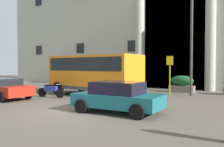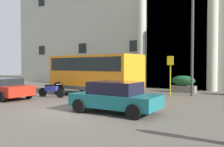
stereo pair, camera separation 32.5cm
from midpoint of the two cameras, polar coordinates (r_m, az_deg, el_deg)
ground_plane at (r=11.28m, az=-9.72°, el=-9.12°), size 80.00×64.00×0.12m
office_building_facade at (r=27.85m, az=14.82°, el=16.42°), size 39.80×9.67×18.23m
orange_minibus at (r=17.06m, az=-4.77°, el=0.46°), size 6.98×3.36×2.79m
bus_stop_sign at (r=16.80m, az=12.89°, el=0.44°), size 0.44×0.08×2.72m
hedge_planter_far_west at (r=19.68m, az=15.65°, el=-2.44°), size 1.87×0.89×1.31m
hedge_planter_west at (r=25.26m, az=-10.12°, el=-1.38°), size 1.43×0.74×1.38m
hedge_planter_east at (r=21.92m, az=0.96°, el=-2.07°), size 2.15×0.99×1.20m
parked_hatchback_near at (r=16.81m, az=-25.19°, el=-3.10°), size 4.52×2.26×1.29m
parked_sedan_far at (r=10.76m, az=0.46°, el=-5.51°), size 3.91×1.98×1.37m
motorcycle_near_kerb at (r=13.55m, az=2.52°, el=-5.04°), size 1.92×0.67×0.89m
motorcycle_far_end at (r=16.43m, az=-14.87°, el=-3.88°), size 2.01×0.55×0.89m
scooter_by_planter at (r=19.22m, az=-22.07°, el=-3.13°), size 1.96×0.55×0.89m
lamppost_plaza_centre at (r=17.78m, az=17.71°, el=9.77°), size 0.40×0.40×7.85m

